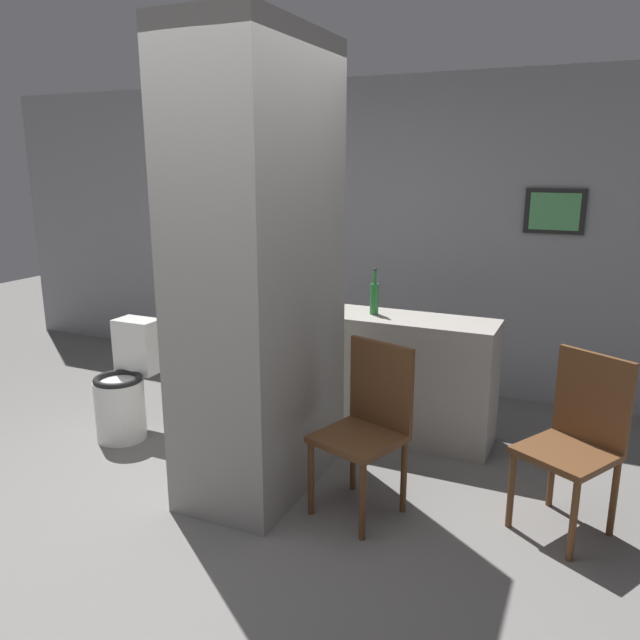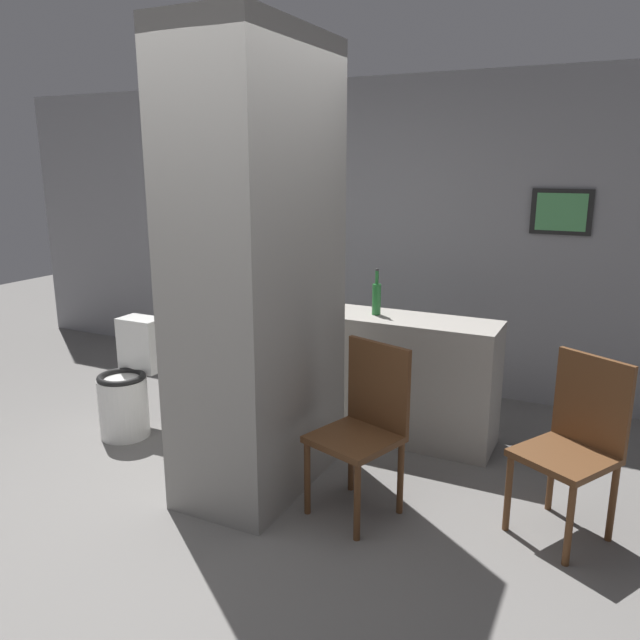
{
  "view_description": "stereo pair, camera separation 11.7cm",
  "coord_description": "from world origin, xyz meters",
  "views": [
    {
      "loc": [
        1.85,
        -2.51,
        1.91
      ],
      "look_at": [
        0.28,
        0.95,
        0.95
      ],
      "focal_mm": 35.0,
      "sensor_mm": 36.0,
      "label": 1
    },
    {
      "loc": [
        1.96,
        -2.46,
        1.91
      ],
      "look_at": [
        0.28,
        0.95,
        0.95
      ],
      "focal_mm": 35.0,
      "sensor_mm": 36.0,
      "label": 2
    }
  ],
  "objects": [
    {
      "name": "wall_back",
      "position": [
        -0.0,
        2.63,
        1.3
      ],
      "size": [
        8.0,
        0.09,
        2.6
      ],
      "color": "gray",
      "rests_on": "ground_plane"
    },
    {
      "name": "toilet",
      "position": [
        -1.13,
        0.72,
        0.35
      ],
      "size": [
        0.35,
        0.51,
        0.82
      ],
      "color": "silver",
      "rests_on": "ground_plane"
    },
    {
      "name": "chair_by_doorway",
      "position": [
        1.83,
        0.78,
        0.52
      ],
      "size": [
        0.57,
        0.57,
        0.95
      ],
      "rotation": [
        0.0,
        0.0,
        -0.52
      ],
      "color": "brown",
      "rests_on": "ground_plane"
    },
    {
      "name": "ground_plane",
      "position": [
        0.0,
        0.0,
        0.0
      ],
      "size": [
        14.0,
        14.0,
        0.0
      ],
      "primitive_type": "plane",
      "color": "slate"
    },
    {
      "name": "bottle_tall",
      "position": [
        0.44,
        1.52,
        1.0
      ],
      "size": [
        0.06,
        0.06,
        0.33
      ],
      "color": "#267233",
      "rests_on": "counter_shelf"
    },
    {
      "name": "chair_near_pillar",
      "position": [
        0.77,
        0.51,
        0.52
      ],
      "size": [
        0.53,
        0.53,
        0.95
      ],
      "rotation": [
        0.0,
        0.0,
        -0.32
      ],
      "color": "brown",
      "rests_on": "ground_plane"
    },
    {
      "name": "bicycle",
      "position": [
        -0.36,
        1.67,
        0.35
      ],
      "size": [
        1.65,
        0.42,
        0.72
      ],
      "color": "black",
      "rests_on": "ground_plane"
    },
    {
      "name": "counter_shelf",
      "position": [
        0.69,
        1.52,
        0.44
      ],
      "size": [
        1.23,
        0.44,
        0.88
      ],
      "color": "gray",
      "rests_on": "ground_plane"
    },
    {
      "name": "pillar_center",
      "position": [
        0.08,
        0.55,
        1.3
      ],
      "size": [
        0.64,
        1.09,
        2.6
      ],
      "color": "gray",
      "rests_on": "ground_plane"
    }
  ]
}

